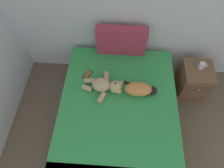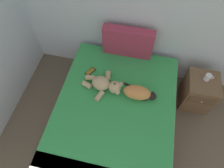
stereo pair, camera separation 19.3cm
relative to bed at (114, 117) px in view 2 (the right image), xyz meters
name	(u,v)px [view 2 (the right image)]	position (x,y,z in m)	size (l,w,h in m)	color
wall_back	(180,8)	(0.53, 1.07, 0.99)	(4.27, 0.06, 2.55)	silver
bed	(114,117)	(0.00, 0.00, 0.00)	(1.50, 1.96, 0.57)	brown
patterned_cushion	(128,42)	(-0.01, 0.89, 0.51)	(0.68, 0.13, 0.44)	#A5334C
cat	(139,93)	(0.25, 0.23, 0.36)	(0.42, 0.25, 0.15)	#D18447
teddy_bear	(105,85)	(-0.18, 0.26, 0.36)	(0.52, 0.46, 0.17)	tan
cell_phone	(90,72)	(-0.44, 0.46, 0.29)	(0.13, 0.16, 0.01)	black
nightstand	(198,92)	(1.10, 0.65, -0.01)	(0.41, 0.46, 0.54)	brown
mug	(208,77)	(1.11, 0.69, 0.31)	(0.12, 0.08, 0.09)	silver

